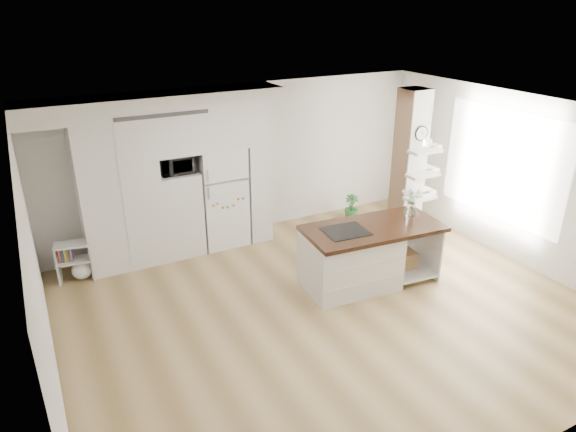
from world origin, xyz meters
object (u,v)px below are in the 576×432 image
Objects in this scene: kitchen_island at (358,256)px; floor_plant_a at (388,235)px; bookshelf at (77,263)px; refrigerator at (221,196)px.

floor_plant_a is at bearing 37.54° from kitchen_island.
bookshelf reaches higher than floor_plant_a.
kitchen_island is 1.40m from floor_plant_a.
refrigerator reaches higher than bookshelf.
bookshelf is (-2.45, -0.19, -0.60)m from refrigerator.
kitchen_island is (1.24, -2.33, -0.39)m from refrigerator.
refrigerator is 2.67m from kitchen_island.
refrigerator is 2.53m from bookshelf.
floor_plant_a is at bearing -33.23° from refrigerator.
kitchen_island is at bearing -19.84° from bookshelf.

